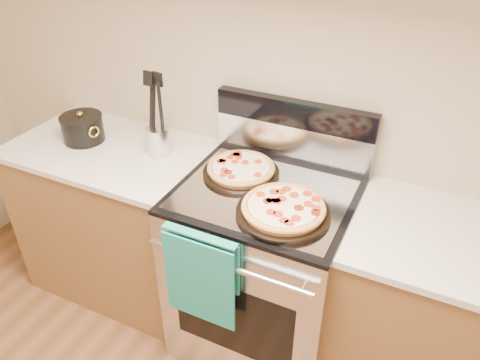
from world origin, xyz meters
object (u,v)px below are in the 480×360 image
at_px(pepperoni_pizza_front, 283,209).
at_px(utensil_crock, 159,141).
at_px(pepperoni_pizza_back, 241,170).
at_px(saucepan, 83,129).
at_px(range_body, 263,271).

distance_m(pepperoni_pizza_front, utensil_crock, 0.77).
xyz_separation_m(pepperoni_pizza_front, utensil_crock, (-0.74, 0.22, 0.03)).
distance_m(pepperoni_pizza_back, pepperoni_pizza_front, 0.35).
relative_size(pepperoni_pizza_back, saucepan, 1.66).
bearing_deg(pepperoni_pizza_front, saucepan, 171.80).
xyz_separation_m(range_body, pepperoni_pizza_back, (-0.16, 0.07, 0.50)).
relative_size(pepperoni_pizza_back, pepperoni_pizza_front, 0.91).
height_order(range_body, utensil_crock, utensil_crock).
bearing_deg(pepperoni_pizza_back, utensil_crock, 177.75).
bearing_deg(utensil_crock, range_body, -8.22).
bearing_deg(range_body, pepperoni_pizza_front, -45.61).
height_order(pepperoni_pizza_front, saucepan, saucepan).
bearing_deg(utensil_crock, pepperoni_pizza_front, -16.50).
xyz_separation_m(range_body, pepperoni_pizza_front, (0.13, -0.13, 0.50)).
height_order(pepperoni_pizza_front, utensil_crock, utensil_crock).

